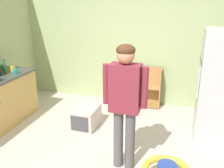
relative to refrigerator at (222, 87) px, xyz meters
The scene contains 10 objects.
ground_plane 2.11m from the refrigerator, 142.24° to the right, with size 12.00×12.00×0.00m, color beige.
back_wall 1.96m from the refrigerator, 142.66° to the left, with size 5.20×0.06×2.70m, color #A2B67D.
refrigerator is the anchor object (origin of this frame).
bookshelf 1.83m from the refrigerator, 146.27° to the left, with size 0.80×0.28×0.85m.
standing_person 1.73m from the refrigerator, 137.69° to the right, with size 0.57×0.23×1.69m.
pet_carrier 2.33m from the refrigerator, behind, with size 0.42×0.55×0.36m.
green_glass_bottle 3.78m from the refrigerator, behind, with size 0.07×0.07×0.25m.
yellow_cup 3.68m from the refrigerator, behind, with size 0.08×0.08×0.10m, color yellow.
green_cup 3.94m from the refrigerator, behind, with size 0.08×0.08×0.10m, color green.
teal_cup 3.53m from the refrigerator, behind, with size 0.08×0.08×0.10m, color teal.
Camera 1 is at (0.91, -2.73, 2.17)m, focal length 39.07 mm.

